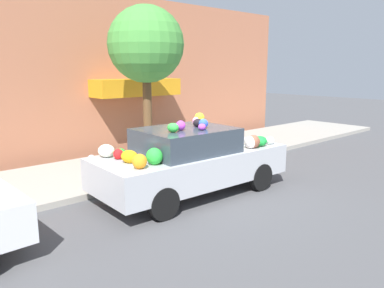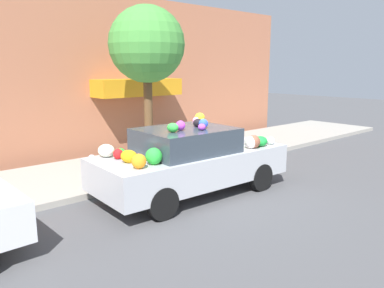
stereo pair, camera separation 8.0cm
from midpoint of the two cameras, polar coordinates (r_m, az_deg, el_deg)
ground_plane at (r=8.63m, az=-0.53°, el=-7.41°), size 60.00×60.00×0.00m
sidewalk_curb at (r=10.71m, az=-10.10°, el=-3.45°), size 24.00×3.20×0.14m
building_facade at (r=12.34m, az=-15.71°, el=9.88°), size 18.00×1.20×5.12m
street_tree at (r=10.37m, az=-7.26°, el=14.65°), size 2.04×2.04×4.30m
fire_hydrant at (r=9.00m, az=-15.23°, el=-3.81°), size 0.20×0.20×0.70m
art_car at (r=8.34m, az=-0.44°, el=-2.38°), size 4.50×1.98×1.75m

